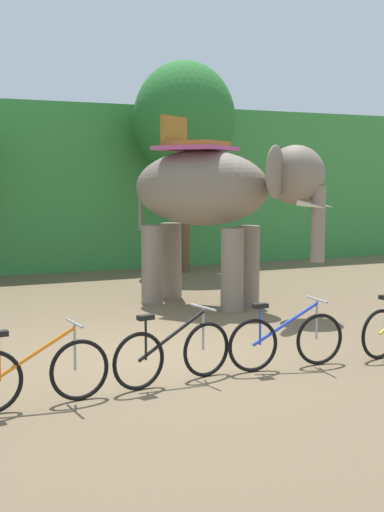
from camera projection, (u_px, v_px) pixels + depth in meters
The scene contains 7 objects.
ground_plane at pixel (156, 357), 9.83m from camera, with size 80.00×80.00×0.00m, color brown.
foliage_hedge at pixel (7, 187), 20.78m from camera, with size 36.00×6.00×4.58m, color #3D8E42.
tree_center_left at pixel (184, 121), 18.44m from camera, with size 2.73×2.73×5.66m.
elephant at pixel (215, 195), 13.59m from camera, with size 3.43×3.91×3.78m.
bike_orange at pixel (36, 373), 7.61m from camera, with size 1.71×0.52×0.92m.
bike_black at pixel (173, 353), 8.52m from camera, with size 1.69×0.53×0.92m.
bike_blue at pixel (287, 340), 9.19m from camera, with size 1.71×0.52×0.92m.
Camera 1 is at (-3.46, -8.98, 2.51)m, focal length 48.43 mm.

